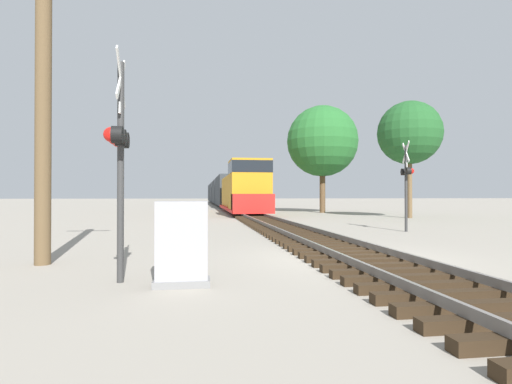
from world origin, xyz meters
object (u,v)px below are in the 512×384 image
object	(u,v)px
tree_far_right	(410,133)
crossing_signal_near	(119,146)
tree_mid_background	(322,141)
crossing_signal_far	(407,177)
utility_pole	(43,92)
freight_train	(222,193)
relay_cabinet	(182,244)

from	to	relation	value
tree_far_right	crossing_signal_near	bearing A→B (deg)	-130.92
tree_far_right	tree_mid_background	world-z (taller)	tree_mid_background
crossing_signal_far	utility_pole	distance (m)	14.09
tree_mid_background	tree_far_right	bearing A→B (deg)	-70.36
crossing_signal_far	freight_train	bearing A→B (deg)	17.75
freight_train	relay_cabinet	distance (m)	58.28
utility_pole	crossing_signal_near	bearing A→B (deg)	-46.30
crossing_signal_near	crossing_signal_far	distance (m)	13.49
crossing_signal_near	tree_mid_background	world-z (taller)	tree_mid_background
crossing_signal_near	tree_far_right	world-z (taller)	tree_far_right
relay_cabinet	tree_far_right	bearing A→B (deg)	51.85
crossing_signal_near	tree_far_right	xyz separation A→B (m)	(15.90, 18.35, 3.45)
crossing_signal_near	relay_cabinet	bearing A→B (deg)	66.86
tree_mid_background	crossing_signal_near	bearing A→B (deg)	-114.52
tree_mid_background	freight_train	bearing A→B (deg)	103.86
freight_train	tree_mid_background	bearing A→B (deg)	-76.14
crossing_signal_near	crossing_signal_far	bearing A→B (deg)	128.46
relay_cabinet	tree_far_right	size ratio (longest dim) A/B	0.18
freight_train	utility_pole	bearing A→B (deg)	-97.43
relay_cabinet	freight_train	bearing A→B (deg)	86.02
freight_train	tree_mid_background	distance (m)	31.29
crossing_signal_far	relay_cabinet	bearing A→B (deg)	146.55
tree_far_right	tree_mid_background	bearing A→B (deg)	109.64
freight_train	tree_far_right	bearing A→B (deg)	-74.75
crossing_signal_far	utility_pole	size ratio (longest dim) A/B	0.51
tree_far_right	tree_mid_background	distance (m)	9.85
freight_train	crossing_signal_near	distance (m)	57.91
freight_train	crossing_signal_near	world-z (taller)	freight_train
utility_pole	tree_far_right	xyz separation A→B (m)	(17.96, 16.19, 1.99)
freight_train	utility_pole	size ratio (longest dim) A/B	9.94
crossing_signal_far	tree_far_right	bearing A→B (deg)	-18.22
crossing_signal_near	tree_far_right	bearing A→B (deg)	137.50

